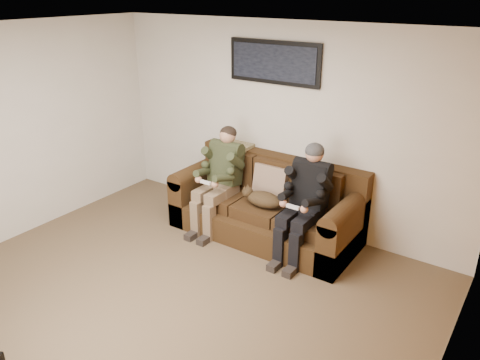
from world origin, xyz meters
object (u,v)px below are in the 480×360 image
Objects in this scene: cat at (263,199)px; framed_poster at (274,62)px; person_left at (220,173)px; sofa at (268,207)px; person_right at (306,195)px.

cat is 1.66m from framed_poster.
sofa is at bearing 18.03° from person_left.
person_left is at bearing -125.02° from framed_poster.
sofa is at bearing 162.00° from person_right.
cat is at bearing -78.00° from sofa.
person_left is (-0.61, -0.20, 0.39)m from sofa.
framed_poster reaches higher than person_left.
person_left is 1.52m from framed_poster.
person_right is at bearing -18.00° from sofa.
cat is 0.53× the size of framed_poster.
sofa is at bearing -62.37° from framed_poster.
framed_poster is at bearing 54.98° from person_left.
person_right is 2.03× the size of cat.
person_right is 0.59m from cat.
person_left is at bearing -161.97° from sofa.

